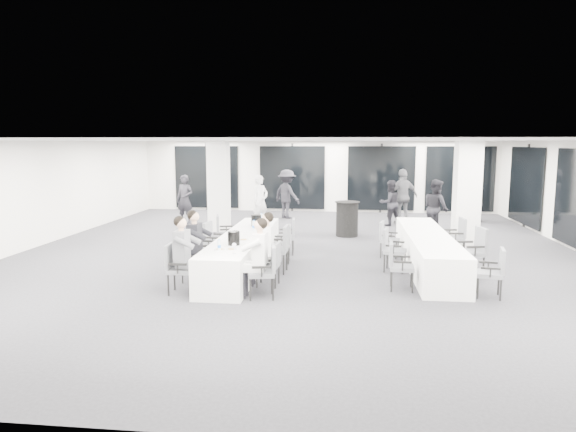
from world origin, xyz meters
name	(u,v)px	position (x,y,z in m)	size (l,w,h in m)	color
room	(336,195)	(0.89, 1.11, 1.39)	(14.04, 16.04, 2.84)	#242429
column_left	(219,186)	(-2.80, 3.20, 1.40)	(0.60, 0.60, 2.80)	silver
column_right	(467,196)	(4.20, 1.00, 1.40)	(0.60, 0.60, 2.80)	silver
banquet_table_main	(243,251)	(-1.08, -1.54, 0.38)	(0.90, 5.00, 0.75)	white
banquet_table_side	(427,251)	(2.96, -0.98, 0.38)	(0.90, 5.00, 0.75)	white
cocktail_table	(347,219)	(1.19, 2.65, 0.52)	(0.74, 0.74, 1.03)	black
chair_main_left_near	(177,265)	(-1.91, -3.53, 0.53)	(0.48, 0.54, 0.92)	#55575D
chair_main_left_second	(191,257)	(-1.90, -2.71, 0.49)	(0.47, 0.51, 0.86)	#55575D
chair_main_left_mid	(201,247)	(-1.91, -1.98, 0.55)	(0.53, 0.58, 0.96)	#55575D
chair_main_left_fourth	(213,239)	(-1.91, -0.94, 0.52)	(0.52, 0.56, 0.92)	#55575D
chair_main_left_far	(223,231)	(-1.91, 0.05, 0.54)	(0.58, 0.61, 0.95)	#55575D
chair_main_right_near	(266,268)	(-0.25, -3.61, 0.54)	(0.56, 0.59, 0.94)	#55575D
chair_main_right_second	(272,261)	(-0.25, -2.85, 0.49)	(0.46, 0.50, 0.86)	#55575D
chair_main_right_mid	(279,246)	(-0.24, -1.80, 0.58)	(0.53, 0.59, 1.01)	#55575D
chair_main_right_fourth	(284,241)	(-0.25, -0.89, 0.50)	(0.47, 0.52, 0.87)	#55575D
chair_main_right_far	(289,234)	(-0.25, 0.03, 0.50)	(0.48, 0.52, 0.88)	#55575D
chair_side_left_near	(398,263)	(2.14, -2.83, 0.51)	(0.48, 0.53, 0.90)	#55575D
chair_side_left_mid	(391,247)	(2.14, -1.40, 0.52)	(0.56, 0.58, 0.92)	#55575D
chair_side_left_far	(387,237)	(2.14, -0.05, 0.49)	(0.52, 0.55, 0.86)	#55575D
chair_side_right_near	(494,270)	(3.79, -3.14, 0.51)	(0.52, 0.56, 0.89)	#55575D
chair_side_right_mid	(474,248)	(3.80, -1.61, 0.58)	(0.60, 0.64, 1.02)	#55575D
chair_side_right_far	(456,235)	(3.80, 0.11, 0.55)	(0.53, 0.58, 0.96)	#55575D
seated_guest_a	(185,250)	(-1.75, -3.53, 0.81)	(0.50, 0.38, 1.44)	#595A60
seated_guest_b	(198,242)	(-1.75, -2.72, 0.81)	(0.50, 0.38, 1.44)	black
seated_guest_c	(257,253)	(-0.41, -3.62, 0.81)	(0.50, 0.38, 1.44)	silver
seated_guest_d	(264,244)	(-0.41, -2.84, 0.81)	(0.50, 0.38, 1.44)	silver
standing_guest_a	(260,198)	(-1.64, 4.05, 0.96)	(0.70, 0.57, 1.92)	silver
standing_guest_b	(390,200)	(2.60, 4.74, 0.86)	(0.83, 0.50, 1.72)	black
standing_guest_c	(287,191)	(-0.99, 6.03, 1.00)	(1.30, 0.66, 2.01)	black
standing_guest_d	(403,193)	(3.05, 5.12, 1.06)	(1.25, 0.70, 2.12)	#595A60
standing_guest_e	(474,191)	(5.59, 6.07, 1.06)	(1.02, 0.62, 2.11)	black
standing_guest_g	(185,196)	(-4.29, 4.40, 0.94)	(0.69, 0.55, 1.88)	black
standing_guest_h	(436,204)	(3.77, 2.91, 0.96)	(0.92, 0.56, 1.91)	black
ice_bucket_near	(234,238)	(-1.03, -2.66, 0.89)	(0.24, 0.24, 0.27)	black
ice_bucket_far	(256,220)	(-1.00, -0.33, 0.89)	(0.24, 0.24, 0.27)	black
water_bottle_a	(219,245)	(-1.19, -3.22, 0.85)	(0.06, 0.06, 0.20)	silver
water_bottle_b	(254,226)	(-0.93, -1.01, 0.87)	(0.07, 0.07, 0.23)	silver
water_bottle_c	(262,217)	(-0.98, 0.39, 0.85)	(0.06, 0.06, 0.20)	silver
plate_a	(219,249)	(-1.20, -3.16, 0.76)	(0.21, 0.21, 0.03)	white
plate_b	(231,249)	(-0.98, -3.12, 0.76)	(0.20, 0.20, 0.03)	white
plate_c	(243,240)	(-0.94, -2.15, 0.76)	(0.22, 0.22, 0.03)	white
wine_glass	(234,246)	(-0.85, -3.47, 0.90)	(0.08, 0.08, 0.20)	silver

